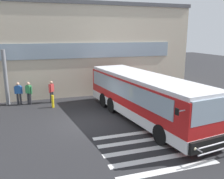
{
  "coord_description": "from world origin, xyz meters",
  "views": [
    {
      "loc": [
        -2.66,
        -13.18,
        5.12
      ],
      "look_at": [
        2.06,
        1.55,
        1.5
      ],
      "focal_mm": 38.35,
      "sensor_mm": 36.0,
      "label": 1
    }
  ],
  "objects_px": {
    "bus_main_foreground": "(144,98)",
    "passenger_at_curb_edge": "(51,91)",
    "entry_support_column": "(6,78)",
    "passenger_by_doorway": "(29,92)",
    "safety_bollard_yellow": "(53,101)",
    "passenger_near_column": "(19,92)"
  },
  "relations": [
    {
      "from": "bus_main_foreground",
      "to": "passenger_near_column",
      "type": "xyz_separation_m",
      "value": [
        -7.44,
        5.56,
        -0.4
      ]
    },
    {
      "from": "passenger_near_column",
      "to": "safety_bollard_yellow",
      "type": "xyz_separation_m",
      "value": [
        2.31,
        -1.48,
        -0.48
      ]
    },
    {
      "from": "passenger_near_column",
      "to": "passenger_at_curb_edge",
      "type": "xyz_separation_m",
      "value": [
        2.34,
        -0.17,
        0.0
      ]
    },
    {
      "from": "safety_bollard_yellow",
      "to": "passenger_at_curb_edge",
      "type": "bearing_deg",
      "value": 88.73
    },
    {
      "from": "bus_main_foreground",
      "to": "entry_support_column",
      "type": "bearing_deg",
      "value": 144.49
    },
    {
      "from": "passenger_near_column",
      "to": "passenger_by_doorway",
      "type": "height_order",
      "value": "same"
    },
    {
      "from": "passenger_by_doorway",
      "to": "safety_bollard_yellow",
      "type": "bearing_deg",
      "value": -39.89
    },
    {
      "from": "passenger_by_doorway",
      "to": "safety_bollard_yellow",
      "type": "xyz_separation_m",
      "value": [
        1.6,
        -1.33,
        -0.48
      ]
    },
    {
      "from": "entry_support_column",
      "to": "passenger_at_curb_edge",
      "type": "distance_m",
      "value": 3.36
    },
    {
      "from": "bus_main_foreground",
      "to": "safety_bollard_yellow",
      "type": "distance_m",
      "value": 6.61
    },
    {
      "from": "bus_main_foreground",
      "to": "passenger_near_column",
      "type": "relative_size",
      "value": 6.61
    },
    {
      "from": "bus_main_foreground",
      "to": "passenger_by_doorway",
      "type": "xyz_separation_m",
      "value": [
        -6.72,
        5.41,
        -0.4
      ]
    },
    {
      "from": "entry_support_column",
      "to": "passenger_at_curb_edge",
      "type": "bearing_deg",
      "value": -8.8
    },
    {
      "from": "passenger_at_curb_edge",
      "to": "bus_main_foreground",
      "type": "bearing_deg",
      "value": -46.6
    },
    {
      "from": "entry_support_column",
      "to": "safety_bollard_yellow",
      "type": "bearing_deg",
      "value": -30.07
    },
    {
      "from": "entry_support_column",
      "to": "passenger_near_column",
      "type": "bearing_deg",
      "value": -21.59
    },
    {
      "from": "entry_support_column",
      "to": "passenger_by_doorway",
      "type": "distance_m",
      "value": 1.92
    },
    {
      "from": "bus_main_foreground",
      "to": "passenger_at_curb_edge",
      "type": "xyz_separation_m",
      "value": [
        -5.1,
        5.39,
        -0.4
      ]
    },
    {
      "from": "bus_main_foreground",
      "to": "passenger_at_curb_edge",
      "type": "relative_size",
      "value": 6.61
    },
    {
      "from": "safety_bollard_yellow",
      "to": "entry_support_column",
      "type": "bearing_deg",
      "value": 149.93
    },
    {
      "from": "bus_main_foreground",
      "to": "passenger_at_curb_edge",
      "type": "height_order",
      "value": "bus_main_foreground"
    },
    {
      "from": "passenger_at_curb_edge",
      "to": "passenger_by_doorway",
      "type": "bearing_deg",
      "value": 179.31
    }
  ]
}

